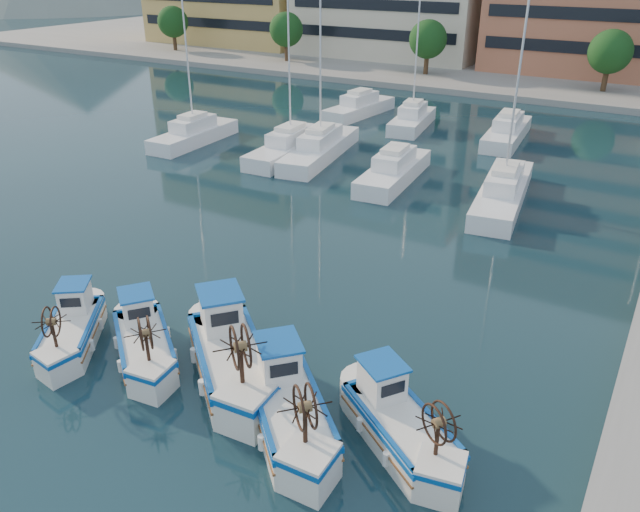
{
  "coord_description": "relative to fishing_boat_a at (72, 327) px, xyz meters",
  "views": [
    {
      "loc": [
        11.59,
        -11.95,
        12.48
      ],
      "look_at": [
        0.1,
        7.39,
        1.5
      ],
      "focal_mm": 35.0,
      "sensor_mm": 36.0,
      "label": 1
    }
  ],
  "objects": [
    {
      "name": "yacht_marina",
      "position": [
        2.1,
        28.22,
        -0.14
      ],
      "size": [
        38.02,
        23.49,
        11.5
      ],
      "color": "white",
      "rests_on": "ground"
    },
    {
      "name": "fishing_boat_d",
      "position": [
        8.89,
        0.27,
        0.12
      ],
      "size": [
        4.51,
        4.4,
        2.89
      ],
      "rotation": [
        0.0,
        0.0,
        0.82
      ],
      "color": "white",
      "rests_on": "ground"
    },
    {
      "name": "fishing_boat_e",
      "position": [
        11.86,
        1.33,
        0.05
      ],
      "size": [
        4.25,
        3.68,
        2.61
      ],
      "rotation": [
        0.0,
        0.0,
        0.96
      ],
      "color": "white",
      "rests_on": "ground"
    },
    {
      "name": "ground",
      "position": [
        5.34,
        0.48,
        -0.67
      ],
      "size": [
        300.0,
        300.0,
        0.0
      ],
      "primitive_type": "plane",
      "color": "#18343F",
      "rests_on": "ground"
    },
    {
      "name": "fishing_boat_b",
      "position": [
        2.78,
        0.67,
        0.04
      ],
      "size": [
        4.12,
        3.74,
        2.57
      ],
      "rotation": [
        0.0,
        0.0,
        0.91
      ],
      "color": "white",
      "rests_on": "ground"
    },
    {
      "name": "hill_west",
      "position": [
        -134.66,
        110.48,
        -0.67
      ],
      "size": [
        180.0,
        180.0,
        60.0
      ],
      "primitive_type": "cone",
      "color": "slate",
      "rests_on": "ground"
    },
    {
      "name": "fishing_boat_a",
      "position": [
        0.0,
        0.0,
        0.0
      ],
      "size": [
        3.49,
        3.94,
        2.44
      ],
      "rotation": [
        0.0,
        0.0,
        0.63
      ],
      "color": "white",
      "rests_on": "ground"
    },
    {
      "name": "fishing_boat_c",
      "position": [
        5.9,
        1.37,
        0.2
      ],
      "size": [
        5.0,
        4.72,
        3.16
      ],
      "rotation": [
        0.0,
        0.0,
        0.86
      ],
      "color": "white",
      "rests_on": "ground"
    }
  ]
}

